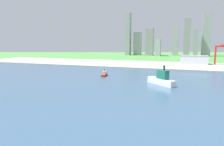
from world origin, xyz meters
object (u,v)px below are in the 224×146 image
object	(u,v)px
tugboat_small	(104,74)
port_crane_red	(221,50)
ferry_boat	(161,79)
warehouse_main	(194,60)

from	to	relation	value
tugboat_small	port_crane_red	distance (m)	260.96
ferry_boat	tugboat_small	bearing A→B (deg)	156.02
ferry_boat	warehouse_main	xyz separation A→B (m)	(37.29, 234.03, 5.15)
tugboat_small	warehouse_main	world-z (taller)	warehouse_main
port_crane_red	warehouse_main	xyz separation A→B (m)	(-49.62, 1.62, -20.17)
ferry_boat	tugboat_small	world-z (taller)	ferry_boat
ferry_boat	tugboat_small	distance (m)	92.10
port_crane_red	warehouse_main	bearing A→B (deg)	178.13
ferry_boat	warehouse_main	distance (m)	237.04
tugboat_small	warehouse_main	distance (m)	231.23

